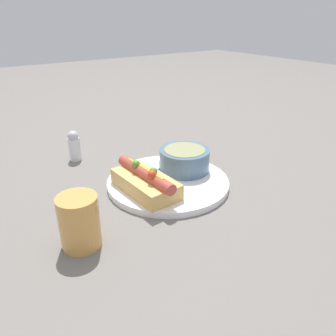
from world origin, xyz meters
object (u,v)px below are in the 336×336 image
(drinking_glass, at_px, (79,222))
(salt_shaker, at_px, (74,146))
(soup_bowl, at_px, (184,159))
(spoon, at_px, (161,165))
(hot_dog, at_px, (145,181))

(drinking_glass, distance_m, salt_shaker, 0.35)
(soup_bowl, distance_m, drinking_glass, 0.30)
(spoon, bearing_deg, hot_dog, -174.68)
(salt_shaker, bearing_deg, hot_dog, 10.78)
(salt_shaker, bearing_deg, spoon, 37.60)
(spoon, bearing_deg, salt_shaker, 91.56)
(soup_bowl, xyz_separation_m, drinking_glass, (0.10, -0.29, 0.00))
(hot_dog, relative_size, spoon, 1.30)
(soup_bowl, bearing_deg, hot_dog, -75.03)
(hot_dog, distance_m, spoon, 0.12)
(spoon, xyz_separation_m, drinking_glass, (0.15, -0.25, 0.03))
(spoon, height_order, drinking_glass, drinking_glass)
(hot_dog, height_order, spoon, hot_dog)
(drinking_glass, relative_size, salt_shaker, 1.15)
(soup_bowl, relative_size, spoon, 0.86)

